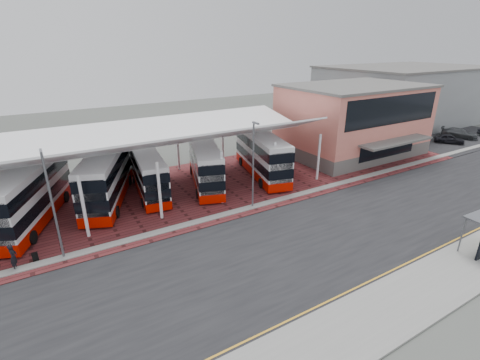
{
  "coord_description": "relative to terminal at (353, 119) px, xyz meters",
  "views": [
    {
      "loc": [
        -14.01,
        -18.16,
        14.28
      ],
      "look_at": [
        0.95,
        6.82,
        2.76
      ],
      "focal_mm": 26.0,
      "sensor_mm": 36.0,
      "label": 1
    }
  ],
  "objects": [
    {
      "name": "warehouse",
      "position": [
        25.0,
        10.08,
        0.5
      ],
      "size": [
        30.5,
        20.5,
        10.25
      ],
      "color": "gray",
      "rests_on": "ground"
    },
    {
      "name": "bus_4",
      "position": [
        -22.35,
        -0.43,
        -2.39
      ],
      "size": [
        5.8,
        11.02,
        4.45
      ],
      "rotation": [
        0.0,
        0.0,
        -0.32
      ],
      "color": "silver",
      "rests_on": "forecourt"
    },
    {
      "name": "bus_3",
      "position": [
        -28.18,
        0.49,
        -2.52
      ],
      "size": [
        3.71,
        10.36,
        4.18
      ],
      "rotation": [
        0.0,
        0.0,
        -0.14
      ],
      "color": "silver",
      "rests_on": "forecourt"
    },
    {
      "name": "terminal",
      "position": [
        0.0,
        0.0,
        0.0
      ],
      "size": [
        18.4,
        14.4,
        9.25
      ],
      "color": "#5E5C59",
      "rests_on": "ground"
    },
    {
      "name": "ground",
      "position": [
        -23.0,
        -13.92,
        -4.66
      ],
      "size": [
        140.0,
        140.0,
        0.0
      ],
      "primitive_type": "plane",
      "color": "#4B4E49"
    },
    {
      "name": "pedestrian",
      "position": [
        -39.9,
        -7.44,
        -3.67
      ],
      "size": [
        0.58,
        0.76,
        1.86
      ],
      "primitive_type": "imported",
      "rotation": [
        0.0,
        0.0,
        1.35
      ],
      "color": "black",
      "rests_on": "forecourt"
    },
    {
      "name": "bus_1",
      "position": [
        -38.51,
        -0.5,
        -2.18
      ],
      "size": [
        7.18,
        11.91,
        4.87
      ],
      "rotation": [
        0.0,
        0.0,
        -0.41
      ],
      "color": "silver",
      "rests_on": "forecourt"
    },
    {
      "name": "carpark_car_a",
      "position": [
        16.54,
        -4.48,
        -3.88
      ],
      "size": [
        3.74,
        4.26,
        1.39
      ],
      "primitive_type": "imported",
      "rotation": [
        0.0,
        0.0,
        0.64
      ],
      "color": "black",
      "rests_on": "carpark_surface"
    },
    {
      "name": "forecourt",
      "position": [
        -21.0,
        -0.92,
        -4.63
      ],
      "size": [
        72.0,
        16.0,
        0.06
      ],
      "primitive_type": "cube",
      "color": "maroon",
      "rests_on": "ground"
    },
    {
      "name": "bus_5",
      "position": [
        -15.56,
        -1.06,
        -2.22
      ],
      "size": [
        5.51,
        11.92,
        4.79
      ],
      "rotation": [
        0.0,
        0.0,
        -0.25
      ],
      "color": "silver",
      "rests_on": "forecourt"
    },
    {
      "name": "lamp_east",
      "position": [
        -21.0,
        -7.65,
        -0.3
      ],
      "size": [
        0.16,
        0.9,
        8.07
      ],
      "color": "slate",
      "rests_on": "ground"
    },
    {
      "name": "yellow_line_far",
      "position": [
        -23.0,
        -20.62,
        -4.63
      ],
      "size": [
        120.0,
        0.12,
        0.01
      ],
      "primitive_type": "cube",
      "color": "gold",
      "rests_on": "road"
    },
    {
      "name": "carpark_car_b",
      "position": [
        21.07,
        -3.45,
        -3.82
      ],
      "size": [
        4.03,
        5.62,
        1.51
      ],
      "primitive_type": "imported",
      "rotation": [
        0.0,
        0.0,
        0.41
      ],
      "color": "#414448",
      "rests_on": "carpark_surface"
    },
    {
      "name": "suitcase",
      "position": [
        -38.73,
        -7.09,
        -4.28
      ],
      "size": [
        0.37,
        0.27,
        0.64
      ],
      "primitive_type": "cube",
      "color": "black",
      "rests_on": "forecourt"
    },
    {
      "name": "sidewalk",
      "position": [
        -23.0,
        -22.92,
        -4.59
      ],
      "size": [
        120.0,
        4.0,
        0.14
      ],
      "primitive_type": "cube",
      "color": "gray",
      "rests_on": "ground"
    },
    {
      "name": "north_kerb",
      "position": [
        -23.0,
        -7.72,
        -4.59
      ],
      "size": [
        120.0,
        0.8,
        0.14
      ],
      "primitive_type": "cube",
      "color": "gray",
      "rests_on": "ground"
    },
    {
      "name": "yellow_line_near",
      "position": [
        -23.0,
        -20.92,
        -4.63
      ],
      "size": [
        120.0,
        0.12,
        0.01
      ],
      "primitive_type": "cube",
      "color": "gold",
      "rests_on": "road"
    },
    {
      "name": "bus_2",
      "position": [
        -32.13,
        0.62,
        -2.19
      ],
      "size": [
        6.97,
        11.89,
        4.84
      ],
      "rotation": [
        0.0,
        0.0,
        -0.39
      ],
      "color": "silver",
      "rests_on": "forecourt"
    },
    {
      "name": "road",
      "position": [
        -23.0,
        -14.92,
        -4.65
      ],
      "size": [
        120.0,
        14.0,
        0.02
      ],
      "primitive_type": "cube",
      "color": "black",
      "rests_on": "ground"
    },
    {
      "name": "lamp_west",
      "position": [
        -37.0,
        -7.65,
        -0.3
      ],
      "size": [
        0.16,
        0.9,
        8.07
      ],
      "color": "slate",
      "rests_on": "ground"
    },
    {
      "name": "canopy",
      "position": [
        -29.0,
        0.01,
        1.14
      ],
      "size": [
        37.0,
        11.63,
        7.07
      ],
      "color": "white",
      "rests_on": "ground"
    },
    {
      "name": "carpark_surface",
      "position": [
        21.0,
        -3.92,
        -4.62
      ],
      "size": [
        22.0,
        10.0,
        0.08
      ],
      "primitive_type": "cube",
      "color": "black",
      "rests_on": "ground"
    }
  ]
}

